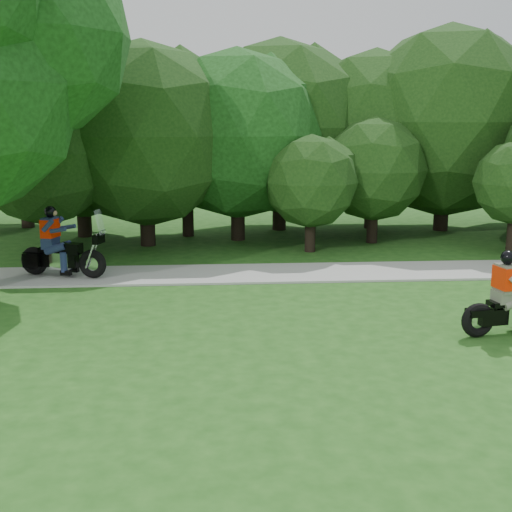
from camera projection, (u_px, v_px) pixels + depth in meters
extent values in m
plane|color=#205117|center=(483.00, 389.00, 10.27)|extent=(100.00, 100.00, 0.00)
cube|color=#A8A8A3|center=(365.00, 272.00, 18.07)|extent=(60.00, 2.20, 0.06)
cylinder|color=black|center=(48.00, 227.00, 20.64)|extent=(0.44, 0.44, 1.71)
sphere|color=#153710|center=(42.00, 152.00, 20.14)|extent=(4.72, 4.72, 4.72)
cylinder|color=black|center=(310.00, 232.00, 20.84)|extent=(0.35, 0.35, 1.31)
sphere|color=#153710|center=(311.00, 182.00, 20.50)|extent=(3.01, 3.01, 3.01)
cylinder|color=black|center=(147.00, 220.00, 21.82)|extent=(0.51, 0.51, 1.73)
sphere|color=#153710|center=(144.00, 135.00, 21.22)|extent=(6.15, 6.15, 6.15)
cylinder|color=black|center=(371.00, 205.00, 25.36)|extent=(0.51, 0.51, 1.80)
sphere|color=#153710|center=(374.00, 131.00, 24.76)|extent=(6.19, 6.19, 6.19)
cylinder|color=black|center=(188.00, 212.00, 23.60)|extent=(0.42, 0.42, 1.80)
sphere|color=#153710|center=(186.00, 148.00, 23.12)|extent=(4.40, 4.40, 4.40)
cylinder|color=black|center=(441.00, 207.00, 24.84)|extent=(0.56, 0.56, 1.80)
sphere|color=#153710|center=(447.00, 122.00, 24.16)|extent=(7.21, 7.21, 7.21)
cylinder|color=black|center=(512.00, 233.00, 20.36)|extent=(0.33, 0.33, 1.43)
cylinder|color=black|center=(27.00, 205.00, 25.49)|extent=(0.50, 0.50, 1.80)
sphere|color=#153710|center=(21.00, 133.00, 24.90)|extent=(5.92, 5.92, 5.92)
cylinder|color=black|center=(84.00, 212.00, 23.50)|extent=(0.52, 0.52, 1.80)
sphere|color=#153710|center=(79.00, 129.00, 22.88)|extent=(6.40, 6.40, 6.40)
cylinder|color=black|center=(238.00, 215.00, 22.82)|extent=(0.50, 0.50, 1.80)
sphere|color=#163E11|center=(237.00, 135.00, 22.23)|extent=(5.90, 5.90, 5.90)
cylinder|color=black|center=(372.00, 223.00, 22.36)|extent=(0.38, 0.38, 1.39)
sphere|color=#153710|center=(374.00, 169.00, 21.97)|extent=(3.59, 3.59, 3.59)
cylinder|color=black|center=(279.00, 207.00, 24.97)|extent=(0.53, 0.53, 1.80)
sphere|color=#153710|center=(280.00, 127.00, 24.34)|extent=(6.61, 6.61, 6.61)
sphere|color=#163E11|center=(26.00, 36.00, 15.51)|extent=(5.12, 5.12, 5.12)
torus|color=black|center=(478.00, 320.00, 12.64)|extent=(0.73, 0.32, 0.70)
cube|color=black|center=(507.00, 315.00, 12.78)|extent=(1.25, 0.45, 0.32)
cube|color=black|center=(502.00, 303.00, 12.70)|extent=(0.57, 0.41, 0.10)
cube|color=#5E614E|center=(502.00, 296.00, 12.67)|extent=(0.36, 0.43, 0.24)
cube|color=#5E614E|center=(505.00, 279.00, 12.60)|extent=(0.33, 0.46, 0.56)
cube|color=#FF2605|center=(505.00, 278.00, 12.59)|extent=(0.37, 0.51, 0.44)
sphere|color=black|center=(508.00, 258.00, 12.51)|extent=(0.28, 0.28, 0.28)
torus|color=black|center=(35.00, 261.00, 17.50)|extent=(0.81, 0.44, 0.78)
torus|color=black|center=(93.00, 264.00, 17.12)|extent=(0.81, 0.44, 0.78)
cube|color=black|center=(56.00, 260.00, 17.35)|extent=(1.27, 0.62, 0.36)
cube|color=silver|center=(62.00, 260.00, 17.31)|extent=(0.62, 0.52, 0.45)
cube|color=black|center=(71.00, 249.00, 17.18)|extent=(0.65, 0.49, 0.29)
cube|color=black|center=(51.00, 249.00, 17.32)|extent=(0.66, 0.51, 0.11)
cylinder|color=silver|center=(93.00, 250.00, 17.03)|extent=(0.44, 0.18, 1.00)
cylinder|color=silver|center=(99.00, 232.00, 16.89)|extent=(0.25, 0.69, 0.04)
cube|color=black|center=(31.00, 261.00, 17.24)|extent=(0.49, 0.26, 0.38)
cube|color=black|center=(41.00, 257.00, 17.71)|extent=(0.49, 0.26, 0.38)
cube|color=#1D234F|center=(50.00, 244.00, 17.28)|extent=(0.44, 0.50, 0.27)
cube|color=#1D234F|center=(50.00, 229.00, 17.19)|extent=(0.41, 0.53, 0.62)
cube|color=#FF2605|center=(50.00, 228.00, 17.19)|extent=(0.46, 0.59, 0.49)
sphere|color=black|center=(50.00, 212.00, 17.09)|extent=(0.31, 0.31, 0.31)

